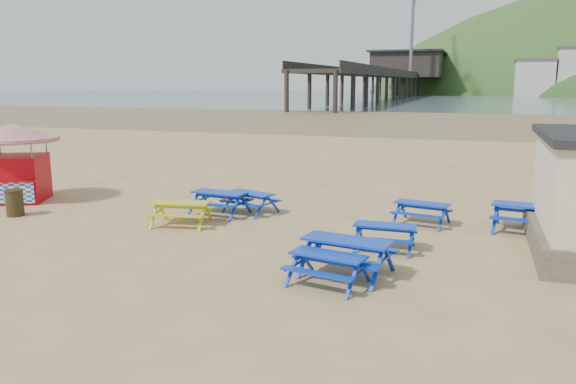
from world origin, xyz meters
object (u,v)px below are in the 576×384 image
(picnic_table_blue_b, at_px, (422,213))
(ice_cream_kiosk, at_px, (15,152))
(picnic_table_blue_a, at_px, (220,203))
(litter_bin, at_px, (15,203))
(picnic_table_yellow, at_px, (181,213))

(picnic_table_blue_b, relative_size, ice_cream_kiosk, 0.43)
(ice_cream_kiosk, bearing_deg, picnic_table_blue_b, -20.40)
(picnic_table_blue_a, relative_size, litter_bin, 2.25)
(picnic_table_blue_a, xyz_separation_m, ice_cream_kiosk, (-8.08, -0.37, 1.44))
(picnic_table_blue_a, bearing_deg, picnic_table_yellow, -100.46)
(picnic_table_blue_b, distance_m, ice_cream_kiosk, 14.77)
(picnic_table_blue_b, distance_m, picnic_table_yellow, 7.50)
(ice_cream_kiosk, xyz_separation_m, litter_bin, (1.72, -1.98, -1.38))
(ice_cream_kiosk, relative_size, litter_bin, 4.87)
(picnic_table_blue_a, height_order, ice_cream_kiosk, ice_cream_kiosk)
(picnic_table_blue_a, xyz_separation_m, litter_bin, (-6.36, -2.35, 0.06))
(picnic_table_yellow, height_order, litter_bin, litter_bin)
(picnic_table_blue_b, height_order, litter_bin, litter_bin)
(picnic_table_blue_b, xyz_separation_m, picnic_table_yellow, (-7.08, -2.49, 0.02))
(picnic_table_blue_a, bearing_deg, litter_bin, -153.39)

